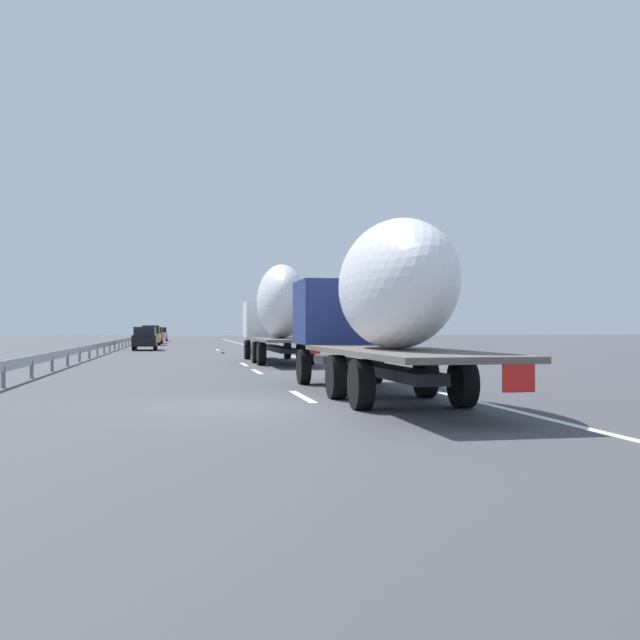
% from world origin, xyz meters
% --- Properties ---
extents(ground_plane, '(260.00, 260.00, 0.00)m').
position_xyz_m(ground_plane, '(40.00, 0.00, 0.00)').
color(ground_plane, '#424247').
extents(lane_stripe_0, '(3.20, 0.20, 0.01)m').
position_xyz_m(lane_stripe_0, '(2.00, -1.80, 0.00)').
color(lane_stripe_0, white).
rests_on(lane_stripe_0, ground_plane).
extents(lane_stripe_1, '(3.20, 0.20, 0.01)m').
position_xyz_m(lane_stripe_1, '(12.71, -1.80, 0.00)').
color(lane_stripe_1, white).
rests_on(lane_stripe_1, ground_plane).
extents(lane_stripe_2, '(3.20, 0.20, 0.01)m').
position_xyz_m(lane_stripe_2, '(18.57, -1.80, 0.00)').
color(lane_stripe_2, white).
rests_on(lane_stripe_2, ground_plane).
extents(lane_stripe_3, '(3.20, 0.20, 0.01)m').
position_xyz_m(lane_stripe_3, '(34.78, -1.80, 0.00)').
color(lane_stripe_3, white).
rests_on(lane_stripe_3, ground_plane).
extents(lane_stripe_4, '(3.20, 0.20, 0.01)m').
position_xyz_m(lane_stripe_4, '(35.11, -1.80, 0.00)').
color(lane_stripe_4, white).
rests_on(lane_stripe_4, ground_plane).
extents(lane_stripe_5, '(3.20, 0.20, 0.01)m').
position_xyz_m(lane_stripe_5, '(42.30, -1.80, 0.00)').
color(lane_stripe_5, white).
rests_on(lane_stripe_5, ground_plane).
extents(edge_line_right, '(110.00, 0.20, 0.01)m').
position_xyz_m(edge_line_right, '(45.00, -5.50, 0.00)').
color(edge_line_right, white).
rests_on(edge_line_right, ground_plane).
extents(truck_lead, '(12.83, 2.55, 4.70)m').
position_xyz_m(truck_lead, '(20.22, -3.60, 2.58)').
color(truck_lead, silver).
rests_on(truck_lead, ground_plane).
extents(truck_trailing, '(13.09, 2.55, 4.11)m').
position_xyz_m(truck_trailing, '(1.54, -3.60, 2.33)').
color(truck_trailing, navy).
rests_on(truck_trailing, ground_plane).
extents(car_black_suv, '(4.68, 1.79, 1.79)m').
position_xyz_m(car_black_suv, '(42.65, 3.72, 0.91)').
color(car_black_suv, black).
rests_on(car_black_suv, ground_plane).
extents(car_yellow_coupe, '(4.28, 1.87, 1.97)m').
position_xyz_m(car_yellow_coupe, '(60.33, 3.90, 0.98)').
color(car_yellow_coupe, gold).
rests_on(car_yellow_coupe, ground_plane).
extents(car_red_compact, '(4.50, 1.81, 1.84)m').
position_xyz_m(car_red_compact, '(69.14, 3.83, 0.93)').
color(car_red_compact, red).
rests_on(car_red_compact, ground_plane).
extents(car_silver_hatch, '(4.11, 1.85, 1.83)m').
position_xyz_m(car_silver_hatch, '(85.84, 3.58, 0.93)').
color(car_silver_hatch, '#ADB2B7').
rests_on(car_silver_hatch, ground_plane).
extents(road_sign, '(0.10, 0.90, 2.91)m').
position_xyz_m(road_sign, '(44.50, -6.70, 2.02)').
color(road_sign, gray).
rests_on(road_sign, ground_plane).
extents(tree_0, '(3.12, 3.12, 7.33)m').
position_xyz_m(tree_0, '(88.67, -11.86, 4.48)').
color(tree_0, '#472D19').
rests_on(tree_0, ground_plane).
extents(tree_1, '(2.42, 2.42, 5.51)m').
position_xyz_m(tree_1, '(87.12, -11.42, 3.36)').
color(tree_1, '#472D19').
rests_on(tree_1, ground_plane).
extents(tree_2, '(3.50, 3.50, 6.13)m').
position_xyz_m(tree_2, '(76.42, -11.91, 4.04)').
color(tree_2, '#472D19').
rests_on(tree_2, ground_plane).
extents(guardrail_median, '(94.00, 0.10, 0.76)m').
position_xyz_m(guardrail_median, '(43.00, 6.00, 0.58)').
color(guardrail_median, '#9EA0A5').
rests_on(guardrail_median, ground_plane).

